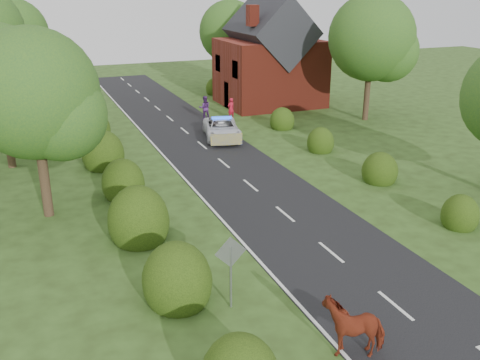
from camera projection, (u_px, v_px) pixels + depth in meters
name	position (u px, v px, depth m)	size (l,w,h in m)	color
ground	(395.00, 306.00, 17.47)	(120.00, 120.00, 0.00)	#2C3F17
road	(230.00, 168.00, 30.51)	(6.00, 70.00, 0.02)	black
road_markings	(216.00, 184.00, 28.13)	(4.96, 70.00, 0.01)	white
hedgerow_left	(126.00, 192.00, 25.07)	(2.75, 50.41, 3.00)	black
hedgerow_right	(366.00, 165.00, 29.37)	(2.10, 45.78, 2.10)	black
tree_left_a	(40.00, 99.00, 22.48)	(5.74, 5.60, 8.38)	#332316
tree_left_b	(4.00, 79.00, 29.00)	(5.74, 5.60, 8.07)	#332316
tree_left_d	(17.00, 36.00, 46.53)	(6.15, 6.00, 8.89)	#332316
tree_right_b	(376.00, 41.00, 39.47)	(6.56, 6.40, 9.40)	#332316
tree_right_c	(233.00, 34.00, 51.81)	(6.15, 6.00, 8.58)	#332316
road_sign	(231.00, 262.00, 16.87)	(1.06, 0.08, 2.53)	gray
house	(270.00, 60.00, 45.60)	(8.00, 7.40, 9.17)	maroon
cow	(353.00, 328.00, 15.20)	(1.06, 2.00, 1.42)	maroon
police_van	(222.00, 129.00, 36.24)	(3.33, 5.31, 1.51)	silver
pedestrian_red	(231.00, 109.00, 41.45)	(0.60, 0.39, 1.65)	#AD1328
pedestrian_purple	(205.00, 108.00, 41.23)	(0.89, 0.70, 1.84)	#4A2261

